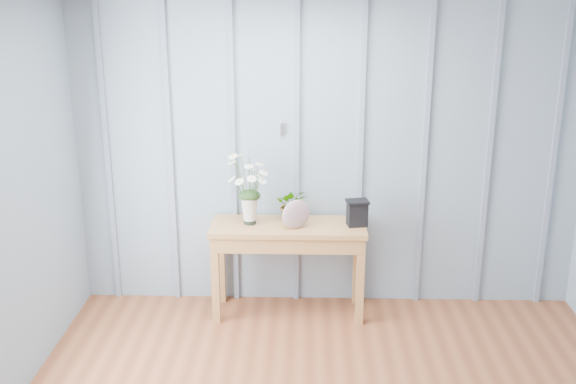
{
  "coord_description": "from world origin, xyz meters",
  "views": [
    {
      "loc": [
        -0.18,
        -2.89,
        2.57
      ],
      "look_at": [
        -0.31,
        1.94,
        1.03
      ],
      "focal_mm": 42.0,
      "sensor_mm": 36.0,
      "label": 1
    }
  ],
  "objects_px": {
    "felt_disc_vessel": "(296,214)",
    "carved_box": "(357,213)",
    "daisy_vase": "(249,178)",
    "sideboard": "(288,238)"
  },
  "relations": [
    {
      "from": "felt_disc_vessel",
      "to": "carved_box",
      "type": "bearing_deg",
      "value": -16.47
    },
    {
      "from": "daisy_vase",
      "to": "felt_disc_vessel",
      "type": "distance_m",
      "value": 0.45
    },
    {
      "from": "sideboard",
      "to": "carved_box",
      "type": "xyz_separation_m",
      "value": [
        0.53,
        -0.01,
        0.22
      ]
    },
    {
      "from": "sideboard",
      "to": "daisy_vase",
      "type": "height_order",
      "value": "daisy_vase"
    },
    {
      "from": "carved_box",
      "to": "daisy_vase",
      "type": "bearing_deg",
      "value": 178.81
    },
    {
      "from": "felt_disc_vessel",
      "to": "daisy_vase",
      "type": "bearing_deg",
      "value": 138.48
    },
    {
      "from": "carved_box",
      "to": "felt_disc_vessel",
      "type": "bearing_deg",
      "value": -170.19
    },
    {
      "from": "sideboard",
      "to": "carved_box",
      "type": "distance_m",
      "value": 0.57
    },
    {
      "from": "daisy_vase",
      "to": "carved_box",
      "type": "xyz_separation_m",
      "value": [
        0.83,
        -0.02,
        -0.27
      ]
    },
    {
      "from": "sideboard",
      "to": "carved_box",
      "type": "height_order",
      "value": "carved_box"
    }
  ]
}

